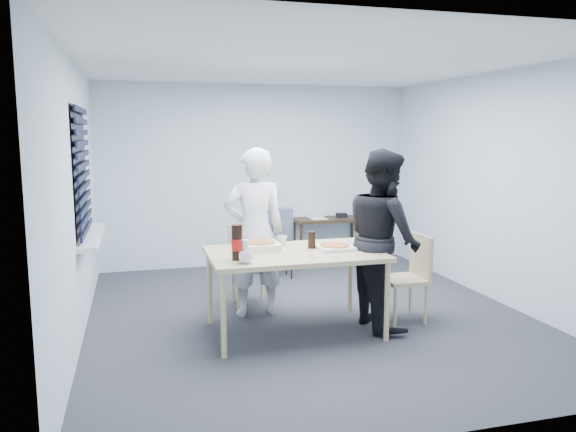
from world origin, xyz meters
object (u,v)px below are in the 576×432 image
object	(u,v)px
mug_b	(282,240)
soda_bottle	(237,243)
person_white	(255,232)
chair_right	(411,271)
dining_table	(294,257)
mug_a	(246,258)
person_black	(383,238)
chair_far	(249,259)
stool	(280,251)
backpack	(280,226)
side_table	(328,223)

from	to	relation	value
mug_b	soda_bottle	xyz separation A→B (m)	(-0.56, -0.55, 0.11)
person_white	chair_right	bearing A→B (deg)	158.37
dining_table	person_white	distance (m)	0.69
mug_a	chair_right	bearing A→B (deg)	12.32
dining_table	person_black	bearing A→B (deg)	-2.01
chair_far	stool	size ratio (longest dim) A/B	1.89
soda_bottle	stool	bearing A→B (deg)	66.74
dining_table	backpack	distance (m)	2.07
person_black	chair_right	bearing A→B (deg)	-79.97
person_white	mug_b	size ratio (longest dim) A/B	17.70
person_white	person_black	world-z (taller)	same
dining_table	stool	bearing A→B (deg)	79.50
chair_right	side_table	distance (m)	2.68
backpack	person_black	bearing A→B (deg)	-75.74
chair_far	soda_bottle	size ratio (longest dim) A/B	2.81
person_black	side_table	distance (m)	2.78
chair_far	side_table	xyz separation A→B (m)	(1.53, 1.67, 0.08)
person_black	person_white	bearing A→B (deg)	60.16
mug_a	mug_b	world-z (taller)	mug_a
person_white	stool	world-z (taller)	person_white
chair_right	mug_a	bearing A→B (deg)	-167.68
backpack	side_table	bearing A→B (deg)	36.57
chair_far	mug_a	xyz separation A→B (m)	(-0.30, -1.40, 0.33)
chair_right	side_table	size ratio (longest dim) A/B	0.89
side_table	mug_b	distance (m)	2.72
mug_a	dining_table	bearing A→B (deg)	33.74
chair_far	person_black	xyz separation A→B (m)	(1.14, -1.07, 0.37)
backpack	chair_far	bearing A→B (deg)	-121.69
chair_right	stool	xyz separation A→B (m)	(-0.88, 2.02, -0.15)
person_white	side_table	world-z (taller)	person_white
stool	mug_b	size ratio (longest dim) A/B	4.70
mug_b	soda_bottle	distance (m)	0.79
mug_a	side_table	bearing A→B (deg)	59.22
person_white	mug_b	bearing A→B (deg)	127.78
person_black	backpack	xyz separation A→B (m)	(-0.52, 2.07, -0.19)
side_table	dining_table	bearing A→B (deg)	-115.41
soda_bottle	mug_b	bearing A→B (deg)	44.33
chair_far	side_table	bearing A→B (deg)	47.59
mug_a	soda_bottle	world-z (taller)	soda_bottle
side_table	mug_a	world-z (taller)	mug_a
person_white	person_black	xyz separation A→B (m)	(1.15, -0.66, 0.00)
side_table	soda_bottle	xyz separation A→B (m)	(-1.87, -2.91, 0.36)
chair_far	side_table	world-z (taller)	chair_far
chair_far	soda_bottle	bearing A→B (deg)	-105.73
person_black	backpack	distance (m)	2.14
chair_far	stool	xyz separation A→B (m)	(0.62, 1.01, -0.15)
backpack	soda_bottle	bearing A→B (deg)	-113.29
stool	mug_b	world-z (taller)	mug_b
mug_a	soda_bottle	xyz separation A→B (m)	(-0.05, 0.16, 0.10)
stool	soda_bottle	world-z (taller)	soda_bottle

